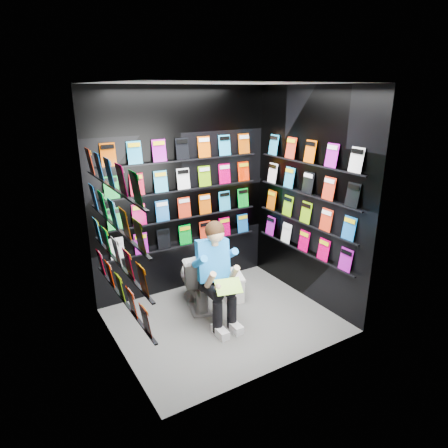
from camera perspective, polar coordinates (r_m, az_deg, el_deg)
floor at (r=4.77m, az=-0.00°, el=-13.54°), size 2.40×2.40×0.00m
ceiling at (r=4.03m, az=-0.00°, el=19.49°), size 2.40×2.40×0.00m
wall_back at (r=5.07m, az=-5.91°, el=4.40°), size 2.40×0.04×2.60m
wall_front at (r=3.45m, az=8.67°, el=-2.67°), size 2.40×0.04×2.60m
wall_left at (r=3.77m, az=-15.78°, el=-1.32°), size 0.04×2.00×2.60m
wall_right at (r=4.93m, az=12.02°, el=3.67°), size 0.04×2.00×2.60m
comics_back at (r=5.04m, az=-5.76°, el=4.39°), size 2.10×0.06×1.37m
comics_left at (r=3.78m, az=-15.35°, el=-1.17°), size 0.06×1.70×1.37m
comics_right at (r=4.91m, az=11.77°, el=3.68°), size 0.06×1.70×1.37m
toilet at (r=4.90m, az=-3.92°, el=-7.70°), size 0.60×0.83×0.73m
longbox at (r=5.17m, az=1.22°, el=-8.91°), size 0.33×0.44×0.29m
longbox_lid at (r=5.10m, az=1.24°, el=-7.30°), size 0.35×0.47×0.03m
reader at (r=4.44m, az=-1.74°, el=-5.28°), size 0.64×0.79×1.28m
held_comic at (r=4.24m, az=0.65°, el=-8.91°), size 0.31×0.23×0.12m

